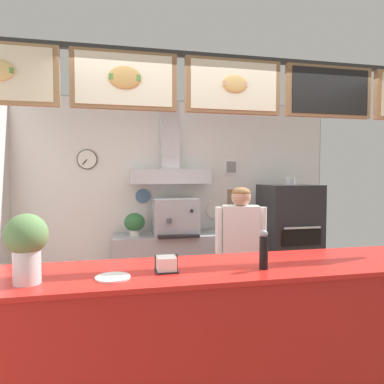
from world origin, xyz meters
The scene contains 12 objects.
back_wall_assembly centered at (-0.01, 2.22, 1.47)m, with size 4.52×2.59×2.77m.
service_counter centered at (0.00, -0.40, 0.55)m, with size 3.84×0.72×1.09m.
back_prep_counter centered at (0.03, 1.97, 0.45)m, with size 1.90×0.54×0.92m.
pizza_oven centered at (1.43, 1.71, 0.79)m, with size 0.71×0.67×1.68m.
shop_worker centered at (0.40, 0.81, 0.86)m, with size 0.52×0.30×1.58m.
espresso_machine centered at (-0.10, 1.95, 1.16)m, with size 0.58×0.55×0.48m.
potted_oregano centered at (0.69, 1.94, 1.04)m, with size 0.20×0.20×0.22m.
potted_rosemary centered at (-0.63, 1.95, 1.09)m, with size 0.27×0.27×0.30m.
basil_vase centered at (-1.37, -0.53, 1.32)m, with size 0.24×0.24×0.40m.
pepper_grinder centered at (0.07, -0.52, 1.22)m, with size 0.06×0.06×0.26m.
condiment_plate centered at (-0.89, -0.53, 1.10)m, with size 0.21×0.21×0.01m.
napkin_holder centered at (-0.56, -0.44, 1.14)m, with size 0.15×0.14×0.11m.
Camera 1 is at (-0.87, -2.65, 1.71)m, focal length 32.98 mm.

